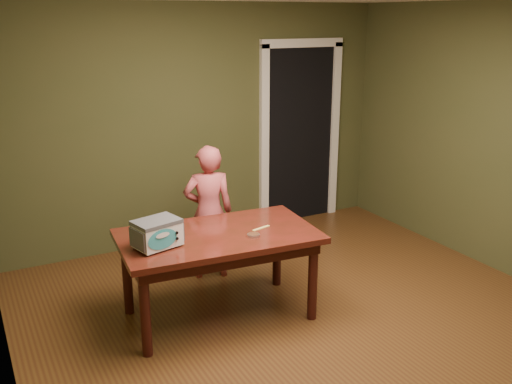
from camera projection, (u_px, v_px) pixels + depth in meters
floor at (325, 337)px, 4.55m from camera, size 5.00×5.00×0.00m
room_shell at (334, 125)px, 4.04m from camera, size 4.52×5.02×2.61m
doorway at (287, 132)px, 7.16m from camera, size 1.10×0.66×2.25m
dining_table at (218, 245)px, 4.68m from camera, size 1.67×1.04×0.75m
toy_oven at (157, 233)px, 4.34m from camera, size 0.40×0.31×0.22m
baking_pan at (253, 235)px, 4.58m from camera, size 0.10×0.10×0.02m
spatula at (261, 228)px, 4.75m from camera, size 0.18×0.07×0.01m
child at (209, 212)px, 5.44m from camera, size 0.54×0.43×1.31m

